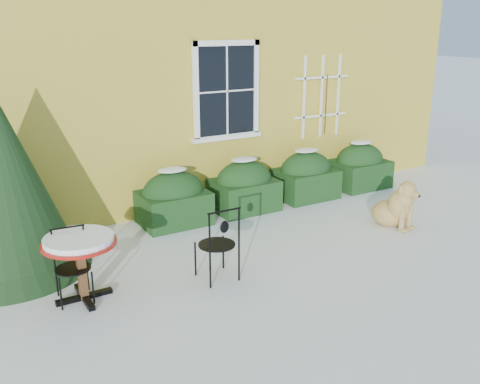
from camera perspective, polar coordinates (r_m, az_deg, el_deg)
ground at (r=6.70m, az=4.42°, el=-9.61°), size 80.00×80.00×0.00m
house at (r=12.34m, az=-15.07°, el=17.80°), size 12.40×8.40×6.40m
hedge_row at (r=9.38m, az=3.85°, el=1.13°), size 4.95×0.80×0.91m
evergreen_shrub at (r=7.30m, az=-24.15°, el=-0.38°), size 2.05×2.05×2.48m
bistro_table at (r=6.30m, az=-16.75°, el=-5.68°), size 0.84×0.84×0.78m
patio_chair_near at (r=6.57m, az=-2.33°, el=-5.49°), size 0.46×0.46×0.96m
patio_chair_far at (r=6.44m, az=-17.45°, el=-7.45°), size 0.41×0.41×0.84m
dog at (r=8.65m, az=16.31°, el=-1.57°), size 0.56×0.90×0.80m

